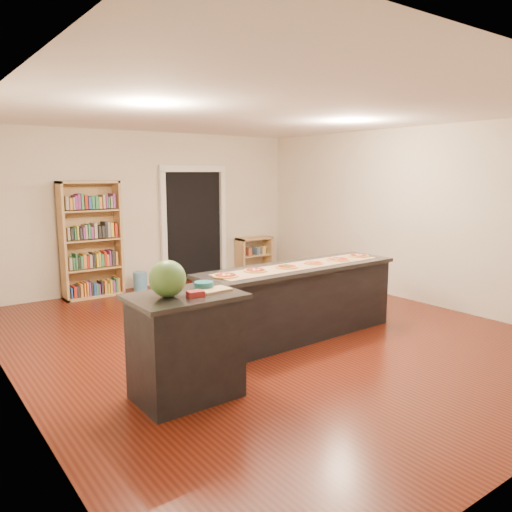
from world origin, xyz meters
TOP-DOWN VIEW (x-y plane):
  - room at (0.00, 0.00)m, footprint 6.00×7.00m
  - doorway at (0.90, 3.46)m, footprint 1.40×0.09m
  - kitchen_island at (0.28, -0.34)m, footprint 2.80×0.76m
  - side_counter at (-1.73, -1.06)m, footprint 1.00×0.73m
  - bookshelf at (-1.15, 3.28)m, footprint 0.97×0.35m
  - low_shelf at (2.22, 3.29)m, footprint 0.76×0.32m
  - waste_bin at (-0.36, 3.17)m, footprint 0.24×0.24m
  - kraft_paper at (0.28, -0.35)m, footprint 2.44×0.50m
  - watermelon at (-1.89, -1.05)m, footprint 0.33×0.33m
  - cutting_board at (-1.44, -1.11)m, footprint 0.30×0.21m
  - package_red at (-1.69, -1.19)m, footprint 0.16×0.12m
  - package_teal at (-1.48, -0.98)m, footprint 0.18×0.18m
  - pizza_a at (-0.84, -0.36)m, footprint 0.28×0.28m
  - pizza_b at (-0.39, -0.32)m, footprint 0.27×0.27m
  - pizza_c at (0.06, -0.36)m, footprint 0.27×0.27m
  - pizza_d at (0.50, -0.36)m, footprint 0.26×0.26m
  - pizza_e at (0.95, -0.36)m, footprint 0.32×0.32m
  - pizza_f at (1.40, -0.32)m, footprint 0.30×0.30m

SIDE VIEW (x-z plane):
  - waste_bin at x=-0.36m, z-range 0.00..0.35m
  - low_shelf at x=2.22m, z-range 0.00..0.76m
  - kitchen_island at x=0.28m, z-range 0.00..0.93m
  - side_counter at x=-1.73m, z-range 0.00..1.00m
  - kraft_paper at x=0.28m, z-range 0.92..0.93m
  - pizza_b at x=-0.39m, z-range 0.93..0.95m
  - pizza_a at x=-0.84m, z-range 0.93..0.95m
  - pizza_d at x=0.50m, z-range 0.93..0.95m
  - pizza_e at x=0.95m, z-range 0.93..0.95m
  - pizza_f at x=1.40m, z-range 0.93..0.95m
  - pizza_c at x=0.06m, z-range 0.93..0.95m
  - bookshelf at x=-1.15m, z-range 0.00..1.95m
  - cutting_board at x=-1.44m, z-range 0.99..1.01m
  - package_red at x=-1.69m, z-range 0.99..1.04m
  - package_teal at x=-1.48m, z-range 0.99..1.06m
  - watermelon at x=-1.89m, z-range 0.99..1.32m
  - doorway at x=0.90m, z-range 0.10..2.31m
  - room at x=0.00m, z-range 0.00..2.80m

